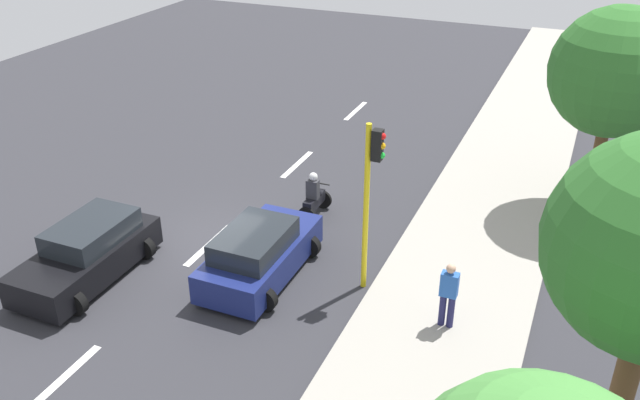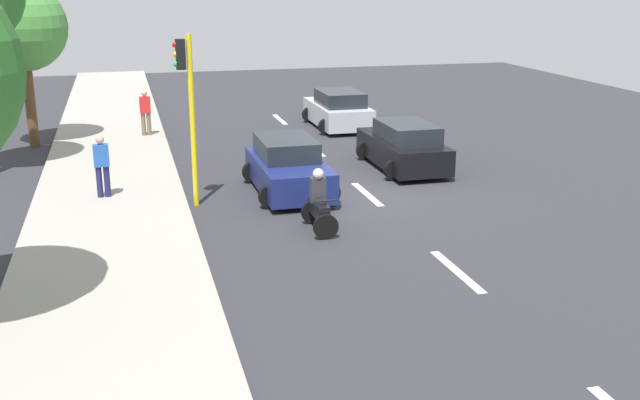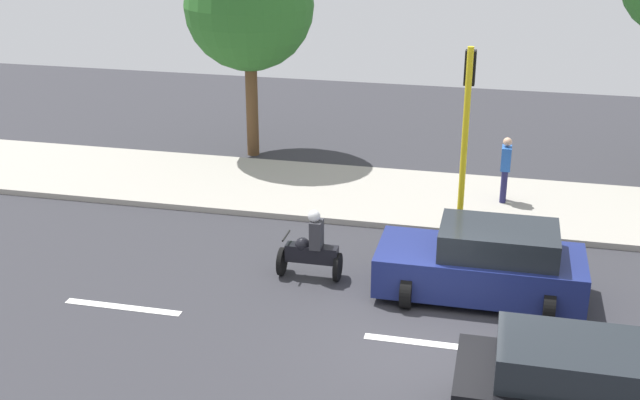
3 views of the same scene
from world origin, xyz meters
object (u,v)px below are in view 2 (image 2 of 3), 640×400
Objects in this scene: street_tree_south at (22,28)px; motorcycle at (319,205)px; car_silver at (338,110)px; car_black at (404,147)px; traffic_light_corner at (188,96)px; car_dark_blue at (288,168)px; pedestrian_by_tree at (102,164)px; pedestrian_near_signal at (145,111)px.

motorcycle is at bearing 122.59° from street_tree_south.
car_silver is 0.71× the size of street_tree_south.
car_black is 2.72× the size of motorcycle.
traffic_light_corner is (6.77, 9.48, 2.22)m from car_silver.
pedestrian_by_tree is (5.04, -0.29, 0.35)m from car_dark_blue.
car_dark_blue is 3.60m from traffic_light_corner.
car_silver is 2.42× the size of pedestrian_near_signal.
traffic_light_corner reaches higher than motorcycle.
street_tree_south reaches higher than car_dark_blue.
street_tree_south is at bearing -47.54° from car_dark_blue.
pedestrian_by_tree is (5.02, -3.82, 0.42)m from motorcycle.
street_tree_south reaches higher than pedestrian_near_signal.
pedestrian_by_tree is 0.38× the size of traffic_light_corner.
car_dark_blue is 11.72m from street_tree_south.
pedestrian_near_signal is 0.29× the size of street_tree_south.
pedestrian_by_tree is at bearing -3.27° from car_dark_blue.
pedestrian_near_signal is (7.59, 0.33, 0.35)m from car_silver.
car_black is 7.62m from traffic_light_corner.
car_black is 7.08m from car_silver.
car_silver is (-4.01, -8.82, 0.00)m from car_dark_blue.
pedestrian_by_tree is at bearing -22.42° from traffic_light_corner.
car_dark_blue is 5.06m from pedestrian_by_tree.
motorcycle is 6.32m from pedestrian_by_tree.
motorcycle is (4.03, 12.35, -0.07)m from car_silver.
car_silver is 12.99m from motorcycle.
car_silver is 12.09m from street_tree_south.
car_dark_blue is at bearing 65.57° from car_silver.
pedestrian_near_signal is at bearing -41.21° from car_black.
pedestrian_by_tree is 0.29× the size of street_tree_south.
street_tree_south is at bearing -29.12° from car_black.
street_tree_south reaches higher than car_silver.
traffic_light_corner is at bearing 13.36° from car_dark_blue.
pedestrian_by_tree is 8.92m from street_tree_south.
car_silver is 12.45m from pedestrian_by_tree.
pedestrian_by_tree is at bearing 43.32° from car_silver.
street_tree_south is (11.56, 0.57, 3.47)m from car_silver.
car_dark_blue is 3.53m from motorcycle.
street_tree_south reaches higher than pedestrian_by_tree.
pedestrian_near_signal is 9.38m from traffic_light_corner.
car_black is 6.71m from motorcycle.
car_black is 13.82m from street_tree_south.
traffic_light_corner is (2.76, 0.65, 2.22)m from car_dark_blue.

